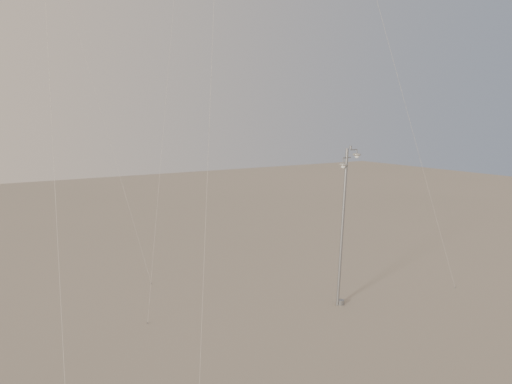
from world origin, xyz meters
TOP-DOWN VIEW (x-y plane):
  - ground at (0.00, 0.00)m, footprint 160.00×160.00m
  - street_lamp at (7.72, 5.22)m, footprint 1.64×0.55m

SIDE VIEW (x-z plane):
  - ground at x=0.00m, z-range 0.00..0.00m
  - street_lamp at x=7.72m, z-range 0.32..10.06m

